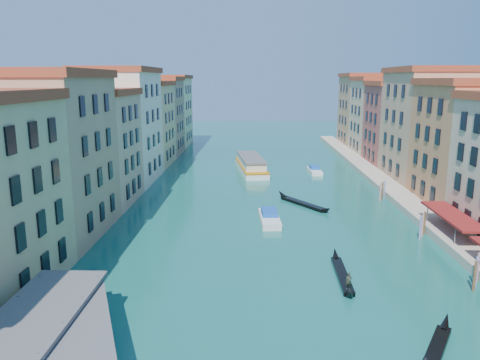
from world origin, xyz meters
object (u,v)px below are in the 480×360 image
at_px(vaporetto_stop, 30,353).
at_px(vaporetto_far, 251,164).
at_px(gondola_fore, 342,274).
at_px(vaporetto_near, 75,354).
at_px(gondola_right, 434,355).

distance_m(vaporetto_stop, vaporetto_far, 71.09).
relative_size(vaporetto_far, gondola_fore, 1.86).
distance_m(vaporetto_near, vaporetto_far, 70.69).
bearing_deg(vaporetto_stop, gondola_fore, 34.15).
distance_m(gondola_fore, gondola_right, 14.09).
bearing_deg(gondola_right, gondola_fore, 135.78).
bearing_deg(gondola_right, vaporetto_far, 131.25).
xyz_separation_m(vaporetto_stop, gondola_fore, (23.15, 15.71, -1.07)).
distance_m(vaporetto_near, gondola_right, 23.97).
distance_m(vaporetto_stop, vaporetto_near, 3.01).
bearing_deg(gondola_right, vaporetto_stop, -144.96).
xyz_separation_m(vaporetto_stop, vaporetto_near, (3.01, -0.14, 0.02)).
bearing_deg(vaporetto_stop, gondola_right, 4.51).
height_order(vaporetto_stop, vaporetto_far, vaporetto_stop).
height_order(vaporetto_stop, vaporetto_near, vaporetto_stop).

